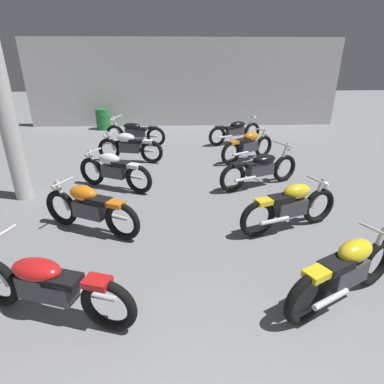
{
  "coord_description": "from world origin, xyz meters",
  "views": [
    {
      "loc": [
        -0.21,
        0.11,
        2.81
      ],
      "look_at": [
        0.0,
        5.31,
        0.55
      ],
      "focal_mm": 28.99,
      "sensor_mm": 36.0,
      "label": 1
    }
  ],
  "objects_px": {
    "motorcycle_left_row_1": "(47,285)",
    "motorcycle_right_row_2": "(291,206)",
    "motorcycle_right_row_1": "(346,271)",
    "motorcycle_left_row_3": "(114,170)",
    "motorcycle_left_row_2": "(89,208)",
    "motorcycle_left_row_5": "(135,132)",
    "motorcycle_right_row_5": "(236,131)",
    "motorcycle_left_row_4": "(129,146)",
    "support_pillar": "(9,124)",
    "motorcycle_right_row_3": "(260,168)",
    "oil_drum": "(103,119)",
    "motorcycle_right_row_4": "(248,146)"
  },
  "relations": [
    {
      "from": "motorcycle_left_row_5",
      "to": "oil_drum",
      "type": "relative_size",
      "value": 2.5
    },
    {
      "from": "motorcycle_right_row_5",
      "to": "oil_drum",
      "type": "bearing_deg",
      "value": 153.74
    },
    {
      "from": "motorcycle_left_row_5",
      "to": "motorcycle_right_row_2",
      "type": "xyz_separation_m",
      "value": [
        3.46,
        -5.95,
        0.01
      ]
    },
    {
      "from": "motorcycle_left_row_2",
      "to": "motorcycle_left_row_3",
      "type": "height_order",
      "value": "same"
    },
    {
      "from": "motorcycle_left_row_1",
      "to": "motorcycle_right_row_1",
      "type": "distance_m",
      "value": 3.51
    },
    {
      "from": "motorcycle_right_row_1",
      "to": "motorcycle_right_row_3",
      "type": "xyz_separation_m",
      "value": [
        -0.11,
        3.8,
        -0.01
      ]
    },
    {
      "from": "support_pillar",
      "to": "motorcycle_right_row_2",
      "type": "xyz_separation_m",
      "value": [
        5.31,
        -1.59,
        -1.14
      ]
    },
    {
      "from": "motorcycle_left_row_5",
      "to": "motorcycle_right_row_5",
      "type": "distance_m",
      "value": 3.53
    },
    {
      "from": "motorcycle_right_row_2",
      "to": "motorcycle_right_row_3",
      "type": "relative_size",
      "value": 0.93
    },
    {
      "from": "motorcycle_left_row_5",
      "to": "motorcycle_right_row_3",
      "type": "relative_size",
      "value": 1.05
    },
    {
      "from": "motorcycle_right_row_3",
      "to": "motorcycle_right_row_4",
      "type": "relative_size",
      "value": 1.17
    },
    {
      "from": "motorcycle_right_row_1",
      "to": "motorcycle_left_row_3",
      "type": "bearing_deg",
      "value": 132.76
    },
    {
      "from": "motorcycle_left_row_4",
      "to": "motorcycle_right_row_4",
      "type": "xyz_separation_m",
      "value": [
        3.45,
        -0.03,
        0.0
      ]
    },
    {
      "from": "motorcycle_right_row_3",
      "to": "motorcycle_right_row_5",
      "type": "distance_m",
      "value": 4.05
    },
    {
      "from": "motorcycle_left_row_3",
      "to": "motorcycle_right_row_2",
      "type": "height_order",
      "value": "same"
    },
    {
      "from": "motorcycle_left_row_1",
      "to": "motorcycle_right_row_2",
      "type": "relative_size",
      "value": 1.11
    },
    {
      "from": "motorcycle_right_row_4",
      "to": "motorcycle_right_row_5",
      "type": "distance_m",
      "value": 2.05
    },
    {
      "from": "motorcycle_right_row_3",
      "to": "motorcycle_right_row_4",
      "type": "xyz_separation_m",
      "value": [
        0.13,
        2.0,
        0.01
      ]
    },
    {
      "from": "motorcycle_left_row_5",
      "to": "motorcycle_left_row_2",
      "type": "bearing_deg",
      "value": -90.04
    },
    {
      "from": "motorcycle_right_row_1",
      "to": "motorcycle_right_row_5",
      "type": "xyz_separation_m",
      "value": [
        -0.01,
        7.85,
        -0.01
      ]
    },
    {
      "from": "support_pillar",
      "to": "motorcycle_right_row_1",
      "type": "bearing_deg",
      "value": -32.07
    },
    {
      "from": "motorcycle_left_row_2",
      "to": "motorcycle_right_row_3",
      "type": "distance_m",
      "value": 3.95
    },
    {
      "from": "motorcycle_left_row_4",
      "to": "oil_drum",
      "type": "relative_size",
      "value": 2.29
    },
    {
      "from": "motorcycle_right_row_2",
      "to": "motorcycle_right_row_4",
      "type": "relative_size",
      "value": 1.09
    },
    {
      "from": "motorcycle_left_row_1",
      "to": "motorcycle_left_row_5",
      "type": "height_order",
      "value": "same"
    },
    {
      "from": "motorcycle_left_row_1",
      "to": "motorcycle_right_row_3",
      "type": "xyz_separation_m",
      "value": [
        3.4,
        3.91,
        0.0
      ]
    },
    {
      "from": "motorcycle_left_row_5",
      "to": "motorcycle_right_row_1",
      "type": "bearing_deg",
      "value": -65.44
    },
    {
      "from": "motorcycle_left_row_3",
      "to": "motorcycle_left_row_5",
      "type": "height_order",
      "value": "motorcycle_left_row_5"
    },
    {
      "from": "motorcycle_left_row_3",
      "to": "motorcycle_right_row_4",
      "type": "relative_size",
      "value": 1.05
    },
    {
      "from": "motorcycle_left_row_3",
      "to": "motorcycle_right_row_4",
      "type": "height_order",
      "value": "same"
    },
    {
      "from": "motorcycle_left_row_5",
      "to": "motorcycle_right_row_5",
      "type": "relative_size",
      "value": 1.07
    },
    {
      "from": "motorcycle_left_row_3",
      "to": "motorcycle_right_row_2",
      "type": "relative_size",
      "value": 0.96
    },
    {
      "from": "motorcycle_left_row_3",
      "to": "oil_drum",
      "type": "height_order",
      "value": "motorcycle_left_row_3"
    },
    {
      "from": "motorcycle_right_row_4",
      "to": "motorcycle_right_row_1",
      "type": "bearing_deg",
      "value": -90.15
    },
    {
      "from": "motorcycle_left_row_4",
      "to": "oil_drum",
      "type": "distance_m",
      "value": 4.93
    },
    {
      "from": "motorcycle_right_row_1",
      "to": "motorcycle_right_row_2",
      "type": "height_order",
      "value": "same"
    },
    {
      "from": "motorcycle_right_row_1",
      "to": "oil_drum",
      "type": "bearing_deg",
      "value": 116.61
    },
    {
      "from": "motorcycle_right_row_1",
      "to": "motorcycle_right_row_3",
      "type": "relative_size",
      "value": 0.89
    },
    {
      "from": "support_pillar",
      "to": "motorcycle_right_row_3",
      "type": "height_order",
      "value": "support_pillar"
    },
    {
      "from": "motorcycle_right_row_5",
      "to": "motorcycle_left_row_2",
      "type": "bearing_deg",
      "value": -120.47
    },
    {
      "from": "motorcycle_right_row_2",
      "to": "motorcycle_left_row_2",
      "type": "bearing_deg",
      "value": 179.02
    },
    {
      "from": "motorcycle_left_row_4",
      "to": "motorcycle_left_row_5",
      "type": "distance_m",
      "value": 1.91
    },
    {
      "from": "motorcycle_left_row_4",
      "to": "motorcycle_right_row_5",
      "type": "bearing_deg",
      "value": 30.56
    },
    {
      "from": "motorcycle_right_row_3",
      "to": "oil_drum",
      "type": "bearing_deg",
      "value": 127.65
    },
    {
      "from": "motorcycle_left_row_2",
      "to": "motorcycle_right_row_1",
      "type": "xyz_separation_m",
      "value": [
        3.54,
        -1.85,
        0.0
      ]
    },
    {
      "from": "motorcycle_left_row_1",
      "to": "motorcycle_right_row_3",
      "type": "bearing_deg",
      "value": 49.01
    },
    {
      "from": "motorcycle_left_row_4",
      "to": "motorcycle_right_row_1",
      "type": "distance_m",
      "value": 6.76
    },
    {
      "from": "motorcycle_right_row_4",
      "to": "motorcycle_right_row_5",
      "type": "height_order",
      "value": "motorcycle_right_row_5"
    },
    {
      "from": "support_pillar",
      "to": "motorcycle_left_row_1",
      "type": "distance_m",
      "value": 4.12
    },
    {
      "from": "motorcycle_left_row_4",
      "to": "motorcycle_right_row_2",
      "type": "distance_m",
      "value": 5.25
    }
  ]
}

